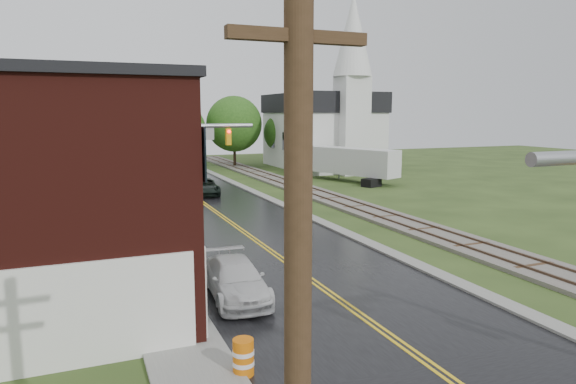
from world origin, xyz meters
TOP-DOWN VIEW (x-y plane):
  - main_road at (0.00, 30.00)m, footprint 10.00×90.00m
  - curb_right at (5.40, 35.00)m, footprint 0.80×70.00m
  - sidewalk_left at (-6.20, 25.00)m, footprint 2.40×50.00m
  - yellow_house at (-11.00, 26.00)m, footprint 8.00×7.00m
  - darkred_building at (-10.00, 35.00)m, footprint 7.00×6.00m
  - church at (20.00, 53.74)m, footprint 10.40×18.40m
  - railroad at (10.00, 35.00)m, footprint 3.20×80.00m
  - traffic_signal_far at (-3.47, 27.00)m, footprint 7.34×0.43m
  - utility_pole_a at (-6.80, 0.00)m, footprint 1.80×0.28m
  - utility_pole_b at (-6.80, 22.00)m, footprint 1.80×0.28m
  - utility_pole_c at (-6.80, 44.00)m, footprint 1.80×0.28m
  - tree_left_c at (-13.85, 39.90)m, footprint 6.00×6.00m
  - tree_left_e at (-8.85, 45.90)m, footprint 6.40×6.40m
  - suv_dark at (0.98, 38.41)m, footprint 2.82×5.25m
  - pickup_white at (-3.52, 13.60)m, footprint 2.33×5.03m
  - semi_trailer at (16.95, 41.30)m, footprint 5.98×10.69m
  - construction_barrel at (-5.00, 7.86)m, footprint 0.69×0.69m

SIDE VIEW (x-z plane):
  - main_road at x=0.00m, z-range -0.01..0.01m
  - curb_right at x=5.40m, z-range -0.06..0.06m
  - sidewalk_left at x=-6.20m, z-range -0.06..0.06m
  - railroad at x=10.00m, z-range -0.04..0.26m
  - construction_barrel at x=-5.00m, z-range 0.00..1.02m
  - suv_dark at x=0.98m, z-range 0.00..1.40m
  - pickup_white at x=-3.52m, z-range 0.00..1.42m
  - semi_trailer at x=16.95m, z-range 0.36..3.80m
  - darkred_building at x=-10.00m, z-range 0.00..4.40m
  - yellow_house at x=-11.00m, z-range 0.00..6.40m
  - tree_left_c at x=-13.85m, z-range 0.69..8.34m
  - utility_pole_a at x=-6.80m, z-range 0.22..9.22m
  - utility_pole_b at x=-6.80m, z-range 0.22..9.22m
  - utility_pole_c at x=-6.80m, z-range 0.22..9.22m
  - tree_left_e at x=-8.85m, z-range 0.73..8.89m
  - traffic_signal_far at x=-3.47m, z-range 1.37..8.57m
  - church at x=20.00m, z-range -4.17..15.83m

